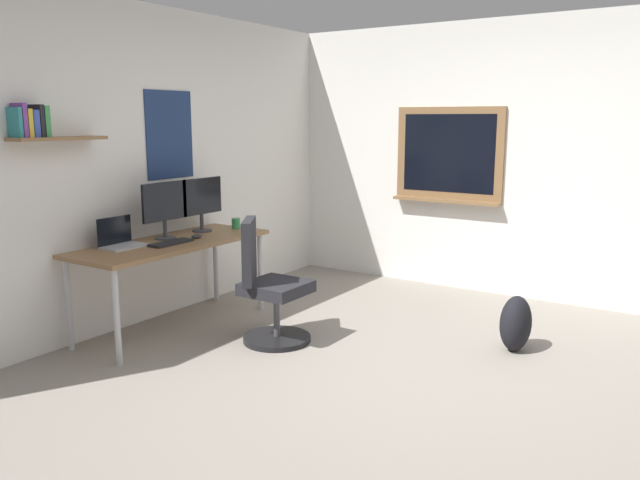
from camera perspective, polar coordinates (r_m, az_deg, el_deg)
ground_plane at (r=4.30m, az=7.63°, el=-12.37°), size 5.20×5.20×0.00m
wall_back at (r=5.48m, az=-15.88°, el=6.42°), size 5.00×0.30×2.60m
wall_right at (r=6.27m, az=17.62°, el=6.82°), size 0.22×5.00×2.60m
desk at (r=5.22m, az=-13.14°, el=-0.79°), size 1.69×0.65×0.72m
office_chair at (r=4.85m, az=-4.69°, el=-4.49°), size 0.56×0.57×0.95m
laptop at (r=5.07m, az=-17.51°, el=0.00°), size 0.31×0.21×0.23m
monitor_primary at (r=5.27m, az=-13.76°, el=2.97°), size 0.46×0.17×0.46m
monitor_secondary at (r=5.56m, az=-10.57°, el=3.50°), size 0.46×0.17×0.46m
keyboard at (r=5.09m, az=-13.23°, el=-0.24°), size 0.37×0.13×0.02m
computer_mouse at (r=5.28m, az=-11.03°, el=0.32°), size 0.10×0.06×0.03m
coffee_mug at (r=5.71m, az=-7.55°, el=1.50°), size 0.08×0.08×0.09m
backpack at (r=4.92m, az=17.16°, el=-7.17°), size 0.32×0.22×0.41m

